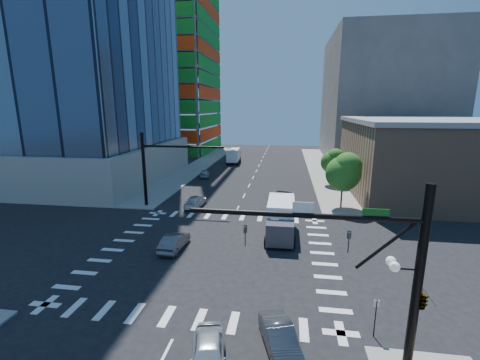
# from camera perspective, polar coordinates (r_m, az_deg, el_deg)

# --- Properties ---
(ground) EXTENTS (160.00, 160.00, 0.00)m
(ground) POSITION_cam_1_polar(r_m,az_deg,el_deg) (28.31, -4.25, -12.56)
(ground) COLOR black
(ground) RESTS_ON ground
(road_markings) EXTENTS (20.00, 20.00, 0.01)m
(road_markings) POSITION_cam_1_polar(r_m,az_deg,el_deg) (28.31, -4.25, -12.55)
(road_markings) COLOR silver
(road_markings) RESTS_ON ground
(sidewalk_ne) EXTENTS (5.00, 60.00, 0.15)m
(sidewalk_ne) POSITION_cam_1_polar(r_m,az_deg,el_deg) (66.39, 14.07, 1.99)
(sidewalk_ne) COLOR gray
(sidewalk_ne) RESTS_ON ground
(sidewalk_nw) EXTENTS (5.00, 60.00, 0.15)m
(sidewalk_nw) POSITION_cam_1_polar(r_m,az_deg,el_deg) (68.51, -7.22, 2.60)
(sidewalk_nw) COLOR gray
(sidewalk_nw) RESTS_ON ground
(construction_building) EXTENTS (25.16, 34.50, 70.60)m
(construction_building) POSITION_cam_1_polar(r_m,az_deg,el_deg) (93.81, -13.24, 20.17)
(construction_building) COLOR gray
(construction_building) RESTS_ON ground
(commercial_building) EXTENTS (20.50, 22.50, 10.60)m
(commercial_building) POSITION_cam_1_polar(r_m,az_deg,el_deg) (51.19, 30.43, 3.42)
(commercial_building) COLOR #937255
(commercial_building) RESTS_ON ground
(bg_building_ne) EXTENTS (24.00, 30.00, 28.00)m
(bg_building_ne) POSITION_cam_1_polar(r_m,az_deg,el_deg) (82.74, 23.90, 13.07)
(bg_building_ne) COLOR #5E5855
(bg_building_ne) RESTS_ON ground
(signal_mast_se) EXTENTS (10.51, 2.48, 9.00)m
(signal_mast_se) POSITION_cam_1_polar(r_m,az_deg,el_deg) (15.97, 26.04, -15.05)
(signal_mast_se) COLOR black
(signal_mast_se) RESTS_ON sidewalk_se
(signal_mast_nw) EXTENTS (10.20, 0.40, 9.00)m
(signal_mast_nw) POSITION_cam_1_polar(r_m,az_deg,el_deg) (40.24, -14.81, 2.92)
(signal_mast_nw) COLOR black
(signal_mast_nw) RESTS_ON sidewalk_nw
(tree_south) EXTENTS (4.16, 4.16, 6.82)m
(tree_south) POSITION_cam_1_polar(r_m,az_deg,el_deg) (40.14, 18.10, 1.52)
(tree_south) COLOR #382316
(tree_south) RESTS_ON sidewalk_ne
(tree_north) EXTENTS (3.54, 3.52, 5.78)m
(tree_north) POSITION_cam_1_polar(r_m,az_deg,el_deg) (51.99, 16.23, 3.32)
(tree_north) COLOR #382316
(tree_north) RESTS_ON sidewalk_ne
(no_parking_sign) EXTENTS (0.30, 0.06, 2.20)m
(no_parking_sign) POSITION_cam_1_polar(r_m,az_deg,el_deg) (19.85, 22.97, -21.06)
(no_parking_sign) COLOR black
(no_parking_sign) RESTS_ON ground
(car_nb_near) EXTENTS (2.50, 4.39, 1.41)m
(car_nb_near) POSITION_cam_1_polar(r_m,az_deg,el_deg) (17.30, -5.67, -28.54)
(car_nb_near) COLOR #B3B7BB
(car_nb_near) RESTS_ON ground
(car_nb_right) EXTENTS (2.58, 4.33, 1.35)m
(car_nb_right) POSITION_cam_1_polar(r_m,az_deg,el_deg) (18.24, 7.12, -26.16)
(car_nb_right) COLOR #48484D
(car_nb_right) RESTS_ON ground
(car_nb_far) EXTENTS (3.45, 5.16, 1.32)m
(car_nb_far) POSITION_cam_1_polar(r_m,az_deg,el_deg) (42.15, 7.13, -3.05)
(car_nb_far) COLOR black
(car_nb_far) RESTS_ON ground
(car_sb_near) EXTENTS (2.07, 4.81, 1.38)m
(car_sb_near) POSITION_cam_1_polar(r_m,az_deg,el_deg) (40.36, -7.96, -3.75)
(car_sb_near) COLOR silver
(car_sb_near) RESTS_ON ground
(car_sb_mid) EXTENTS (2.33, 4.20, 1.35)m
(car_sb_mid) POSITION_cam_1_polar(r_m,az_deg,el_deg) (56.92, -6.30, 1.15)
(car_sb_mid) COLOR #A7ABAF
(car_sb_mid) RESTS_ON ground
(car_sb_cross) EXTENTS (1.64, 4.28, 1.39)m
(car_sb_cross) POSITION_cam_1_polar(r_m,az_deg,el_deg) (28.96, -11.58, -10.69)
(car_sb_cross) COLOR #515156
(car_sb_cross) RESTS_ON ground
(box_truck_near) EXTENTS (2.74, 6.40, 3.36)m
(box_truck_near) POSITION_cam_1_polar(r_m,az_deg,el_deg) (30.91, 7.22, -7.40)
(box_truck_near) COLOR black
(box_truck_near) RESTS_ON ground
(box_truck_far) EXTENTS (2.94, 6.31, 3.25)m
(box_truck_far) POSITION_cam_1_polar(r_m,az_deg,el_deg) (71.19, -1.10, 4.20)
(box_truck_far) COLOR black
(box_truck_far) RESTS_ON ground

